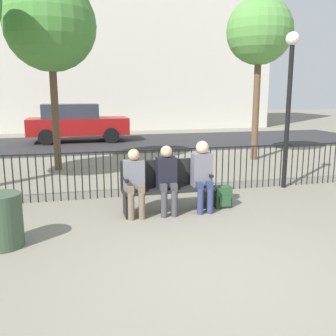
{
  "coord_description": "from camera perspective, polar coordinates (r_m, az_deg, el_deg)",
  "views": [
    {
      "loc": [
        -1.56,
        -3.73,
        2.06
      ],
      "look_at": [
        0.0,
        2.36,
        0.8
      ],
      "focal_mm": 40.0,
      "sensor_mm": 36.0,
      "label": 1
    }
  ],
  "objects": [
    {
      "name": "ground_plane",
      "position": [
        4.54,
        7.71,
        -15.76
      ],
      "size": [
        80.0,
        80.0,
        0.0
      ],
      "primitive_type": "plane",
      "color": "gray"
    },
    {
      "name": "seated_person_1",
      "position": [
        6.39,
        -0.18,
        -1.28
      ],
      "size": [
        0.34,
        0.39,
        1.19
      ],
      "color": "#3D3D42",
      "rests_on": "ground"
    },
    {
      "name": "building_facade",
      "position": [
        24.31,
        -11.3,
        23.03
      ],
      "size": [
        20.0,
        6.0,
        14.15
      ],
      "color": "beige",
      "rests_on": "ground"
    },
    {
      "name": "street_surface",
      "position": [
        15.94,
        -8.66,
        3.79
      ],
      "size": [
        24.0,
        6.0,
        0.01
      ],
      "color": "#2B2B2D",
      "rests_on": "ground"
    },
    {
      "name": "seated_person_2",
      "position": [
        6.57,
        5.26,
        -0.64
      ],
      "size": [
        0.34,
        0.39,
        1.25
      ],
      "color": "navy",
      "rests_on": "ground"
    },
    {
      "name": "lamp_post",
      "position": [
        8.49,
        18.05,
        11.85
      ],
      "size": [
        0.28,
        0.28,
        3.31
      ],
      "color": "black",
      "rests_on": "ground"
    },
    {
      "name": "tree_1",
      "position": [
        12.14,
        13.76,
        19.45
      ],
      "size": [
        1.97,
        1.97,
        4.87
      ],
      "color": "brown",
      "rests_on": "ground"
    },
    {
      "name": "tree_0",
      "position": [
        10.65,
        -17.53,
        19.99
      ],
      "size": [
        2.35,
        2.35,
        4.95
      ],
      "color": "brown",
      "rests_on": "ground"
    },
    {
      "name": "trash_bin",
      "position": [
        5.58,
        -23.98,
        -7.33
      ],
      "size": [
        0.54,
        0.54,
        0.74
      ],
      "color": "#384C38",
      "rests_on": "ground"
    },
    {
      "name": "fence_railing",
      "position": [
        7.63,
        -2.41,
        -0.02
      ],
      "size": [
        9.01,
        0.03,
        0.95
      ],
      "color": "black",
      "rests_on": "ground"
    },
    {
      "name": "backpack",
      "position": [
        6.95,
        8.3,
        -4.38
      ],
      "size": [
        0.31,
        0.25,
        0.39
      ],
      "color": "#284C2D",
      "rests_on": "ground"
    },
    {
      "name": "park_bench",
      "position": [
        6.56,
        -0.17,
        -2.53
      ],
      "size": [
        1.59,
        0.45,
        0.92
      ],
      "color": "black",
      "rests_on": "ground"
    },
    {
      "name": "parked_car_0",
      "position": [
        16.66,
        -13.82,
        6.82
      ],
      "size": [
        4.2,
        1.94,
        1.62
      ],
      "color": "maroon",
      "rests_on": "ground"
    },
    {
      "name": "seated_person_0",
      "position": [
        6.28,
        -5.13,
        -1.73
      ],
      "size": [
        0.34,
        0.39,
        1.16
      ],
      "color": "brown",
      "rests_on": "ground"
    }
  ]
}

